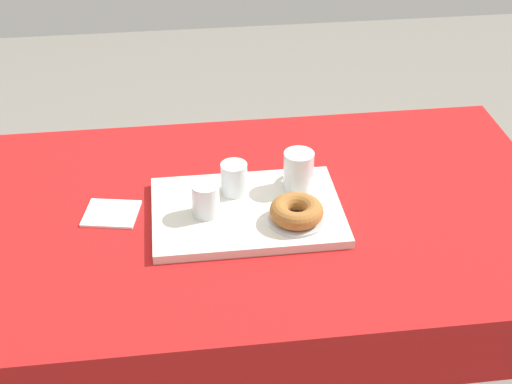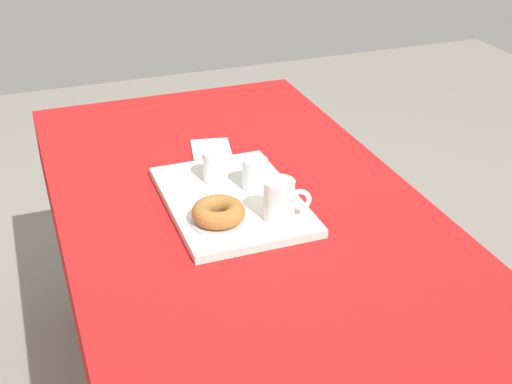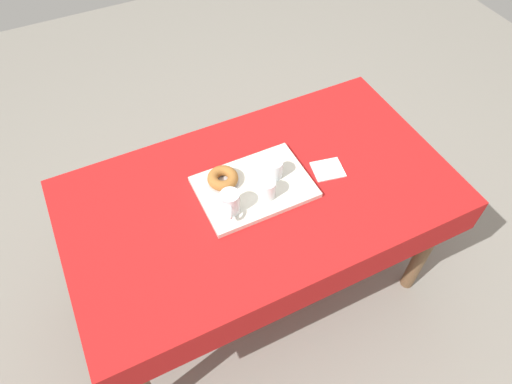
# 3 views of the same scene
# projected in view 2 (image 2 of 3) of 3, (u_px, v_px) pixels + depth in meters

# --- Properties ---
(dining_table) EXTENTS (1.53, 0.87, 0.73)m
(dining_table) POSITION_uv_depth(u_px,v_px,m) (240.00, 233.00, 1.74)
(dining_table) COLOR red
(dining_table) RESTS_ON ground
(serving_tray) EXTENTS (0.44, 0.31, 0.02)m
(serving_tray) POSITION_uv_depth(u_px,v_px,m) (232.00, 200.00, 1.67)
(serving_tray) COLOR silver
(serving_tray) RESTS_ON dining_table
(tea_mug_left) EXTENTS (0.07, 0.11, 0.10)m
(tea_mug_left) POSITION_uv_depth(u_px,v_px,m) (280.00, 201.00, 1.55)
(tea_mug_left) COLOR white
(tea_mug_left) RESTS_ON serving_tray
(water_glass_near) EXTENTS (0.06, 0.06, 0.08)m
(water_glass_near) POSITION_uv_depth(u_px,v_px,m) (255.00, 175.00, 1.68)
(water_glass_near) COLOR white
(water_glass_near) RESTS_ON serving_tray
(water_glass_far) EXTENTS (0.06, 0.06, 0.08)m
(water_glass_far) POSITION_uv_depth(u_px,v_px,m) (215.00, 168.00, 1.72)
(water_glass_far) COLOR white
(water_glass_far) RESTS_ON serving_tray
(donut_plate_left) EXTENTS (0.13, 0.13, 0.01)m
(donut_plate_left) POSITION_uv_depth(u_px,v_px,m) (219.00, 221.00, 1.55)
(donut_plate_left) COLOR silver
(donut_plate_left) RESTS_ON serving_tray
(sugar_donut_left) EXTENTS (0.12, 0.12, 0.04)m
(sugar_donut_left) POSITION_uv_depth(u_px,v_px,m) (218.00, 212.00, 1.54)
(sugar_donut_left) COLOR #A3662D
(sugar_donut_left) RESTS_ON donut_plate_left
(paper_napkin) EXTENTS (0.14, 0.13, 0.01)m
(paper_napkin) POSITION_uv_depth(u_px,v_px,m) (211.00, 149.00, 1.94)
(paper_napkin) COLOR white
(paper_napkin) RESTS_ON dining_table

